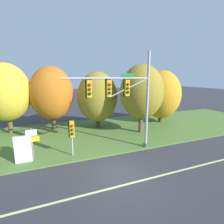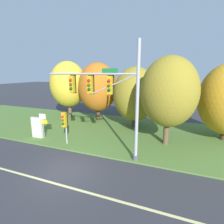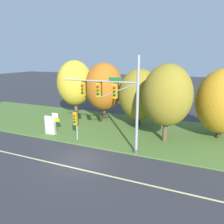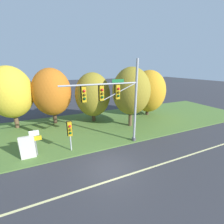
{
  "view_description": "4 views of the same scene",
  "coord_description": "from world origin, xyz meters",
  "px_view_note": "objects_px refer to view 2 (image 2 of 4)",
  "views": [
    {
      "loc": [
        -4.2,
        -9.09,
        5.98
      ],
      "look_at": [
        1.22,
        4.18,
        3.07
      ],
      "focal_mm": 28.0,
      "sensor_mm": 36.0,
      "label": 1
    },
    {
      "loc": [
        6.27,
        -7.96,
        5.99
      ],
      "look_at": [
        1.73,
        3.7,
        3.12
      ],
      "focal_mm": 28.0,
      "sensor_mm": 36.0,
      "label": 2
    },
    {
      "loc": [
        8.55,
        -13.24,
        7.82
      ],
      "look_at": [
        1.09,
        4.13,
        3.01
      ],
      "focal_mm": 35.0,
      "sensor_mm": 36.0,
      "label": 3
    },
    {
      "loc": [
        -3.75,
        -8.71,
        7.24
      ],
      "look_at": [
        1.88,
        4.01,
        3.01
      ],
      "focal_mm": 24.0,
      "sensor_mm": 36.0,
      "label": 4
    }
  ],
  "objects_px": {
    "route_sign_post": "(43,122)",
    "tree_nearest_road": "(68,84)",
    "tree_left_of_mast": "(98,87)",
    "info_kiosk": "(37,128)",
    "tree_mid_verge": "(169,92)",
    "traffic_signal_mast": "(108,93)",
    "tree_behind_signpost": "(135,94)",
    "pedestrian_signal_near_kerb": "(64,121)"
  },
  "relations": [
    {
      "from": "info_kiosk",
      "to": "tree_nearest_road",
      "type": "bearing_deg",
      "value": 103.18
    },
    {
      "from": "route_sign_post",
      "to": "tree_mid_verge",
      "type": "xyz_separation_m",
      "value": [
        10.5,
        2.6,
        2.82
      ]
    },
    {
      "from": "tree_nearest_road",
      "to": "tree_mid_verge",
      "type": "xyz_separation_m",
      "value": [
        12.92,
        -5.03,
        0.03
      ]
    },
    {
      "from": "pedestrian_signal_near_kerb",
      "to": "tree_nearest_road",
      "type": "relative_size",
      "value": 0.38
    },
    {
      "from": "tree_nearest_road",
      "to": "tree_behind_signpost",
      "type": "bearing_deg",
      "value": -8.45
    },
    {
      "from": "traffic_signal_mast",
      "to": "pedestrian_signal_near_kerb",
      "type": "relative_size",
      "value": 2.8
    },
    {
      "from": "tree_behind_signpost",
      "to": "tree_left_of_mast",
      "type": "bearing_deg",
      "value": 166.74
    },
    {
      "from": "pedestrian_signal_near_kerb",
      "to": "route_sign_post",
      "type": "bearing_deg",
      "value": 169.2
    },
    {
      "from": "route_sign_post",
      "to": "tree_nearest_road",
      "type": "bearing_deg",
      "value": 107.6
    },
    {
      "from": "tree_mid_verge",
      "to": "info_kiosk",
      "type": "distance_m",
      "value": 11.93
    },
    {
      "from": "route_sign_post",
      "to": "tree_left_of_mast",
      "type": "xyz_separation_m",
      "value": [
        1.95,
        7.42,
        2.56
      ]
    },
    {
      "from": "pedestrian_signal_near_kerb",
      "to": "info_kiosk",
      "type": "bearing_deg",
      "value": 173.71
    },
    {
      "from": "tree_behind_signpost",
      "to": "pedestrian_signal_near_kerb",
      "type": "bearing_deg",
      "value": -121.33
    },
    {
      "from": "tree_behind_signpost",
      "to": "tree_mid_verge",
      "type": "xyz_separation_m",
      "value": [
        3.64,
        -3.65,
        0.75
      ]
    },
    {
      "from": "route_sign_post",
      "to": "info_kiosk",
      "type": "height_order",
      "value": "route_sign_post"
    },
    {
      "from": "tree_left_of_mast",
      "to": "info_kiosk",
      "type": "height_order",
      "value": "tree_left_of_mast"
    },
    {
      "from": "pedestrian_signal_near_kerb",
      "to": "tree_behind_signpost",
      "type": "bearing_deg",
      "value": 58.67
    },
    {
      "from": "tree_mid_verge",
      "to": "traffic_signal_mast",
      "type": "bearing_deg",
      "value": -135.62
    },
    {
      "from": "traffic_signal_mast",
      "to": "tree_mid_verge",
      "type": "distance_m",
      "value": 5.18
    },
    {
      "from": "tree_nearest_road",
      "to": "route_sign_post",
      "type": "bearing_deg",
      "value": -72.4
    },
    {
      "from": "traffic_signal_mast",
      "to": "tree_nearest_road",
      "type": "height_order",
      "value": "traffic_signal_mast"
    },
    {
      "from": "pedestrian_signal_near_kerb",
      "to": "tree_left_of_mast",
      "type": "height_order",
      "value": "tree_left_of_mast"
    },
    {
      "from": "route_sign_post",
      "to": "tree_behind_signpost",
      "type": "bearing_deg",
      "value": 42.34
    },
    {
      "from": "tree_nearest_road",
      "to": "info_kiosk",
      "type": "bearing_deg",
      "value": -76.82
    },
    {
      "from": "tree_nearest_road",
      "to": "tree_behind_signpost",
      "type": "distance_m",
      "value": 9.42
    },
    {
      "from": "tree_left_of_mast",
      "to": "info_kiosk",
      "type": "distance_m",
      "value": 8.58
    },
    {
      "from": "pedestrian_signal_near_kerb",
      "to": "tree_left_of_mast",
      "type": "xyz_separation_m",
      "value": [
        -0.79,
        7.94,
        2.09
      ]
    },
    {
      "from": "pedestrian_signal_near_kerb",
      "to": "route_sign_post",
      "type": "xyz_separation_m",
      "value": [
        -2.74,
        0.52,
        -0.48
      ]
    },
    {
      "from": "route_sign_post",
      "to": "pedestrian_signal_near_kerb",
      "type": "bearing_deg",
      "value": -10.8
    },
    {
      "from": "traffic_signal_mast",
      "to": "route_sign_post",
      "type": "bearing_deg",
      "value": 171.51
    },
    {
      "from": "tree_left_of_mast",
      "to": "tree_mid_verge",
      "type": "xyz_separation_m",
      "value": [
        8.56,
        -4.81,
        0.26
      ]
    },
    {
      "from": "info_kiosk",
      "to": "traffic_signal_mast",
      "type": "bearing_deg",
      "value": -6.63
    },
    {
      "from": "tree_nearest_road",
      "to": "tree_behind_signpost",
      "type": "xyz_separation_m",
      "value": [
        9.29,
        -1.38,
        -0.71
      ]
    },
    {
      "from": "tree_left_of_mast",
      "to": "info_kiosk",
      "type": "bearing_deg",
      "value": -108.57
    },
    {
      "from": "pedestrian_signal_near_kerb",
      "to": "tree_nearest_road",
      "type": "bearing_deg",
      "value": 122.32
    },
    {
      "from": "tree_behind_signpost",
      "to": "tree_mid_verge",
      "type": "bearing_deg",
      "value": -45.12
    },
    {
      "from": "pedestrian_signal_near_kerb",
      "to": "tree_nearest_road",
      "type": "xyz_separation_m",
      "value": [
        -5.16,
        8.16,
        2.31
      ]
    },
    {
      "from": "tree_left_of_mast",
      "to": "tree_behind_signpost",
      "type": "height_order",
      "value": "tree_left_of_mast"
    },
    {
      "from": "tree_nearest_road",
      "to": "tree_behind_signpost",
      "type": "relative_size",
      "value": 1.12
    },
    {
      "from": "tree_behind_signpost",
      "to": "info_kiosk",
      "type": "height_order",
      "value": "tree_behind_signpost"
    },
    {
      "from": "traffic_signal_mast",
      "to": "tree_behind_signpost",
      "type": "height_order",
      "value": "traffic_signal_mast"
    },
    {
      "from": "route_sign_post",
      "to": "tree_behind_signpost",
      "type": "relative_size",
      "value": 0.35
    }
  ]
}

